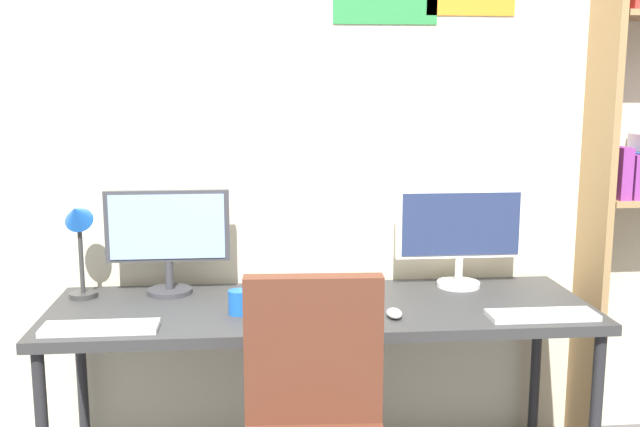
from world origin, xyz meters
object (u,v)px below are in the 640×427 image
Objects in this scene: desk_lamp at (78,231)px; laptop_closed at (322,299)px; monitor_right at (460,231)px; computer_mouse at (394,313)px; keyboard_right at (542,315)px; coffee_mug at (239,302)px; keyboard_center at (327,321)px; keyboard_left at (100,328)px; monitor_left at (168,235)px; desk at (321,318)px.

desk_lamp reaches higher than laptop_closed.
monitor_right is 0.57m from computer_mouse.
coffee_mug is (-1.10, 0.15, 0.04)m from keyboard_right.
keyboard_center is at bearing -24.91° from coffee_mug.
computer_mouse reaches higher than laptop_closed.
monitor_right is 0.98m from coffee_mug.
computer_mouse reaches higher than keyboard_center.
laptop_closed is (0.95, -0.13, -0.26)m from desk_lamp.
coffee_mug is at bearing 16.92° from keyboard_left.
keyboard_left is 1.58m from keyboard_right.
keyboard_right is 3.73× the size of coffee_mug.
monitor_left is 0.54m from keyboard_left.
monitor_right is at bearing 36.39° from keyboard_center.
keyboard_left is 1.24× the size of laptop_closed.
desk is 5.02× the size of desk_lamp.
keyboard_right is (0.79, 0.00, 0.00)m from keyboard_center.
monitor_left is 5.15× the size of computer_mouse.
keyboard_left is at bearing 180.00° from keyboard_right.
computer_mouse is 0.57m from coffee_mug.
monitor_left is at bearing 155.37° from computer_mouse.
keyboard_left is at bearing -177.16° from computer_mouse.
computer_mouse is 0.91× the size of coffee_mug.
monitor_left is at bearing 162.34° from keyboard_right.
monitor_right is 0.53m from keyboard_right.
monitor_right is at bearing 3.19° from laptop_closed.
monitor_left is 1.20m from monitor_right.
monitor_left is 1.55× the size of laptop_closed.
computer_mouse is (0.25, 0.05, 0.01)m from keyboard_center.
computer_mouse is at bearing -131.68° from monitor_right.
keyboard_left is 0.79m from keyboard_center.
desk_lamp reaches higher than computer_mouse.
keyboard_right is at bearing -5.49° from computer_mouse.
keyboard_center is at bearing -36.39° from monitor_left.
coffee_mug is (0.48, 0.15, 0.04)m from keyboard_left.
monitor_right is 5.08× the size of coffee_mug.
laptop_closed is (-0.59, -0.18, -0.23)m from monitor_right.
desk_lamp is at bearing -178.21° from monitor_right.
monitor_left is 0.68m from laptop_closed.
keyboard_right is at bearing 0.00° from keyboard_center.
monitor_right is 1.68× the size of laptop_closed.
desk_lamp is 0.99m from laptop_closed.
laptop_closed is at bearing 76.09° from desk.
monitor_left is 1.35× the size of keyboard_center.
keyboard_left is 0.84m from laptop_closed.
desk is at bearing 16.25° from keyboard_left.
monitor_left is at bearing 160.52° from desk.
coffee_mug is at bearing 172.50° from keyboard_right.
monitor_left is 0.97m from computer_mouse.
keyboard_center is 0.26m from laptop_closed.
computer_mouse is at bearing 2.84° from keyboard_left.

